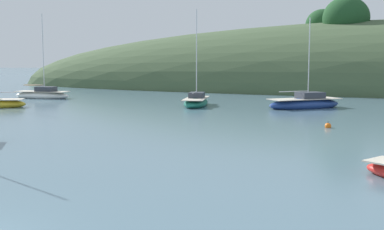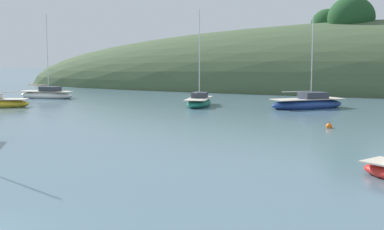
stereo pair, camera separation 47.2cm
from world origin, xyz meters
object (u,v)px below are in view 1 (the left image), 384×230
object	(u,v)px
sailboat_teal_outer	(42,95)
mooring_buoy_channel	(328,126)
sailboat_white_near	(305,103)
sailboat_blue_center	(196,102)

from	to	relation	value
sailboat_teal_outer	mooring_buoy_channel	distance (m)	37.29
mooring_buoy_channel	sailboat_white_near	bearing A→B (deg)	102.34
sailboat_teal_outer	sailboat_blue_center	size ratio (longest dim) A/B	1.04
sailboat_teal_outer	sailboat_blue_center	bearing A→B (deg)	-8.84
sailboat_teal_outer	sailboat_white_near	bearing A→B (deg)	-3.64
sailboat_teal_outer	sailboat_white_near	xyz separation A→B (m)	(31.08, -1.98, 0.02)
sailboat_blue_center	sailboat_white_near	world-z (taller)	sailboat_blue_center
sailboat_blue_center	mooring_buoy_channel	distance (m)	18.20
sailboat_blue_center	mooring_buoy_channel	bearing A→B (deg)	-41.87
sailboat_teal_outer	mooring_buoy_channel	size ratio (longest dim) A/B	18.92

